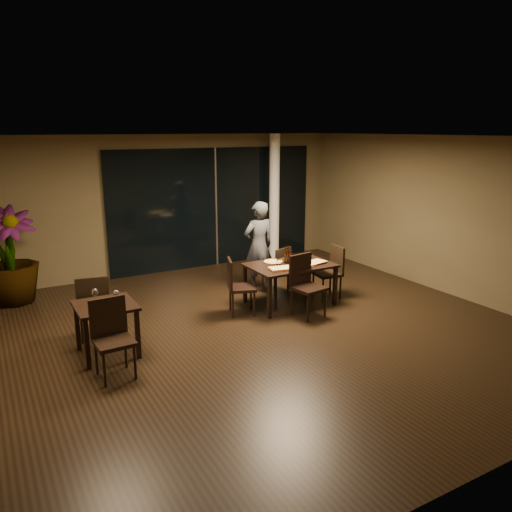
# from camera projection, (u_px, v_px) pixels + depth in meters

# --- Properties ---
(ground) EXTENTS (8.00, 8.00, 0.00)m
(ground) POSITION_uv_depth(u_px,v_px,m) (264.00, 329.00, 8.00)
(ground) COLOR black
(ground) RESTS_ON ground
(wall_back) EXTENTS (8.00, 0.10, 3.00)m
(wall_back) POSITION_uv_depth(u_px,v_px,m) (173.00, 204.00, 11.04)
(wall_back) COLOR #4E4329
(wall_back) RESTS_ON ground
(wall_front) EXTENTS (8.00, 0.10, 3.00)m
(wall_front) POSITION_uv_depth(u_px,v_px,m) (507.00, 326.00, 4.21)
(wall_front) COLOR #4E4329
(wall_front) RESTS_ON ground
(wall_right) EXTENTS (0.10, 8.00, 3.00)m
(wall_right) POSITION_uv_depth(u_px,v_px,m) (447.00, 215.00, 9.55)
(wall_right) COLOR #4E4329
(wall_right) RESTS_ON ground
(ceiling) EXTENTS (8.00, 8.00, 0.04)m
(ceiling) POSITION_uv_depth(u_px,v_px,m) (265.00, 135.00, 7.25)
(ceiling) COLOR silver
(ceiling) RESTS_ON wall_back
(window_panel) EXTENTS (5.00, 0.06, 2.70)m
(window_panel) POSITION_uv_depth(u_px,v_px,m) (215.00, 207.00, 11.48)
(window_panel) COLOR black
(window_panel) RESTS_ON ground
(column) EXTENTS (0.24, 0.24, 3.00)m
(column) POSITION_uv_depth(u_px,v_px,m) (274.00, 198.00, 11.85)
(column) COLOR white
(column) RESTS_ON ground
(main_table) EXTENTS (1.50, 1.00, 0.75)m
(main_table) POSITION_uv_depth(u_px,v_px,m) (290.00, 268.00, 8.98)
(main_table) COLOR black
(main_table) RESTS_ON ground
(side_table) EXTENTS (0.80, 0.80, 0.75)m
(side_table) POSITION_uv_depth(u_px,v_px,m) (106.00, 313.00, 6.96)
(side_table) COLOR black
(side_table) RESTS_ON ground
(chair_main_far) EXTENTS (0.53, 0.53, 0.92)m
(chair_main_far) POSITION_uv_depth(u_px,v_px,m) (279.00, 268.00, 9.60)
(chair_main_far) COLOR black
(chair_main_far) RESTS_ON ground
(chair_main_near) EXTENTS (0.55, 0.55, 1.05)m
(chair_main_near) POSITION_uv_depth(u_px,v_px,m) (305.00, 282.00, 8.47)
(chair_main_near) COLOR black
(chair_main_near) RESTS_ON ground
(chair_main_left) EXTENTS (0.58, 0.58, 0.97)m
(chair_main_left) POSITION_uv_depth(u_px,v_px,m) (237.00, 284.00, 8.52)
(chair_main_left) COLOR black
(chair_main_left) RESTS_ON ground
(chair_main_right) EXTENTS (0.51, 0.51, 0.99)m
(chair_main_right) POSITION_uv_depth(u_px,v_px,m) (331.00, 269.00, 9.38)
(chair_main_right) COLOR black
(chair_main_right) RESTS_ON ground
(chair_side_far) EXTENTS (0.55, 0.55, 1.02)m
(chair_side_far) POSITION_uv_depth(u_px,v_px,m) (94.00, 304.00, 7.47)
(chair_side_far) COLOR black
(chair_side_far) RESTS_ON ground
(chair_side_near) EXTENTS (0.49, 0.49, 1.02)m
(chair_side_near) POSITION_uv_depth(u_px,v_px,m) (112.00, 333.00, 6.39)
(chair_side_near) COLOR black
(chair_side_near) RESTS_ON ground
(diner) EXTENTS (0.61, 0.42, 1.76)m
(diner) POSITION_uv_depth(u_px,v_px,m) (259.00, 246.00, 9.77)
(diner) COLOR #2F3134
(diner) RESTS_ON ground
(potted_plant) EXTENTS (1.13, 1.13, 1.77)m
(potted_plant) POSITION_uv_depth(u_px,v_px,m) (9.00, 256.00, 8.99)
(potted_plant) COLOR #24521B
(potted_plant) RESTS_ON ground
(pizza_board_left) EXTENTS (0.57, 0.35, 0.01)m
(pizza_board_left) POSITION_uv_depth(u_px,v_px,m) (284.00, 269.00, 8.63)
(pizza_board_left) COLOR #4F2C19
(pizza_board_left) RESTS_ON main_table
(pizza_board_right) EXTENTS (0.56, 0.41, 0.01)m
(pizza_board_right) POSITION_uv_depth(u_px,v_px,m) (313.00, 264.00, 8.96)
(pizza_board_right) COLOR #482717
(pizza_board_right) RESTS_ON main_table
(oblong_pizza_left) EXTENTS (0.53, 0.31, 0.02)m
(oblong_pizza_left) POSITION_uv_depth(u_px,v_px,m) (284.00, 268.00, 8.62)
(oblong_pizza_left) COLOR maroon
(oblong_pizza_left) RESTS_ON pizza_board_left
(oblong_pizza_right) EXTENTS (0.53, 0.34, 0.02)m
(oblong_pizza_right) POSITION_uv_depth(u_px,v_px,m) (313.00, 263.00, 8.96)
(oblong_pizza_right) COLOR maroon
(oblong_pizza_right) RESTS_ON pizza_board_right
(round_pizza) EXTENTS (0.33, 0.33, 0.01)m
(round_pizza) POSITION_uv_depth(u_px,v_px,m) (273.00, 262.00, 9.09)
(round_pizza) COLOR red
(round_pizza) RESTS_ON main_table
(bottle_a) EXTENTS (0.07, 0.07, 0.33)m
(bottle_a) POSITION_uv_depth(u_px,v_px,m) (288.00, 255.00, 8.96)
(bottle_a) COLOR black
(bottle_a) RESTS_ON main_table
(bottle_b) EXTENTS (0.06, 0.06, 0.25)m
(bottle_b) POSITION_uv_depth(u_px,v_px,m) (291.00, 257.00, 8.98)
(bottle_b) COLOR black
(bottle_b) RESTS_ON main_table
(bottle_c) EXTENTS (0.07, 0.07, 0.30)m
(bottle_c) POSITION_uv_depth(u_px,v_px,m) (286.00, 255.00, 9.00)
(bottle_c) COLOR black
(bottle_c) RESTS_ON main_table
(tumbler_left) EXTENTS (0.08, 0.08, 0.10)m
(tumbler_left) POSITION_uv_depth(u_px,v_px,m) (279.00, 262.00, 8.92)
(tumbler_left) COLOR white
(tumbler_left) RESTS_ON main_table
(tumbler_right) EXTENTS (0.07, 0.07, 0.08)m
(tumbler_right) POSITION_uv_depth(u_px,v_px,m) (296.00, 259.00, 9.18)
(tumbler_right) COLOR white
(tumbler_right) RESTS_ON main_table
(napkin_near) EXTENTS (0.20, 0.15, 0.01)m
(napkin_near) POSITION_uv_depth(u_px,v_px,m) (320.00, 262.00, 9.11)
(napkin_near) COLOR silver
(napkin_near) RESTS_ON main_table
(napkin_far) EXTENTS (0.20, 0.15, 0.01)m
(napkin_far) POSITION_uv_depth(u_px,v_px,m) (306.00, 257.00, 9.41)
(napkin_far) COLOR white
(napkin_far) RESTS_ON main_table
(wine_glass_a) EXTENTS (0.09, 0.09, 0.20)m
(wine_glass_a) POSITION_uv_depth(u_px,v_px,m) (95.00, 296.00, 6.95)
(wine_glass_a) COLOR white
(wine_glass_a) RESTS_ON side_table
(wine_glass_b) EXTENTS (0.08, 0.08, 0.19)m
(wine_glass_b) POSITION_uv_depth(u_px,v_px,m) (116.00, 297.00, 6.91)
(wine_glass_b) COLOR white
(wine_glass_b) RESTS_ON side_table
(side_napkin) EXTENTS (0.21, 0.16, 0.01)m
(side_napkin) POSITION_uv_depth(u_px,v_px,m) (112.00, 308.00, 6.77)
(side_napkin) COLOR white
(side_napkin) RESTS_ON side_table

